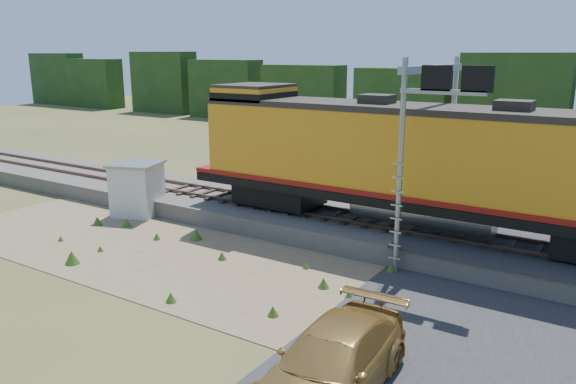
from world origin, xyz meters
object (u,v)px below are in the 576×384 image
Objects in this scene: shed at (137,189)px; signal_gantry at (435,111)px; locomotive at (417,160)px; car at (332,363)px.

signal_gantry reaches higher than shed.
car is (2.01, -10.39, -2.78)m from locomotive.
locomotive is 2.74× the size of signal_gantry.
locomotive reaches higher than shed.
signal_gantry is (13.57, 1.87, 4.25)m from shed.
locomotive is 7.45× the size of shed.
car is at bearing -83.06° from signal_gantry.
shed is 16.72m from car.
car is at bearing -79.04° from locomotive.
car is at bearing -47.11° from shed.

